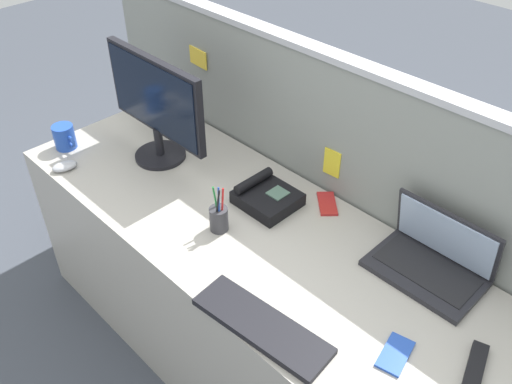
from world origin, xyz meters
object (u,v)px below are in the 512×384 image
object	(u,v)px
coffee_mug	(65,137)
tv_remote	(475,368)
laptop	(433,257)
cell_phone_blue_case	(395,354)
computer_mouse_right_hand	(65,166)
desk_phone	(266,197)
pen_cup	(219,218)
desktop_monitor	(156,103)
keyboard_main	(262,325)
cell_phone_red_case	(327,204)

from	to	relation	value
coffee_mug	tv_remote	bearing A→B (deg)	7.36
laptop	cell_phone_blue_case	bearing A→B (deg)	-73.28
computer_mouse_right_hand	tv_remote	world-z (taller)	computer_mouse_right_hand
cell_phone_blue_case	coffee_mug	distance (m)	1.60
cell_phone_blue_case	tv_remote	size ratio (longest dim) A/B	0.77
desk_phone	pen_cup	bearing A→B (deg)	-93.53
desktop_monitor	cell_phone_blue_case	bearing A→B (deg)	-6.20
computer_mouse_right_hand	cell_phone_blue_case	distance (m)	1.46
desktop_monitor	keyboard_main	bearing A→B (deg)	-19.89
cell_phone_red_case	tv_remote	xyz separation A→B (m)	(0.74, -0.27, 0.01)
cell_phone_blue_case	coffee_mug	xyz separation A→B (m)	(-1.59, -0.12, 0.05)
desk_phone	coffee_mug	distance (m)	0.93
desktop_monitor	cell_phone_red_case	bearing A→B (deg)	19.30
desktop_monitor	pen_cup	size ratio (longest dim) A/B	3.00
keyboard_main	cell_phone_blue_case	xyz separation A→B (m)	(0.33, 0.20, -0.01)
desk_phone	computer_mouse_right_hand	size ratio (longest dim) A/B	2.11
desktop_monitor	tv_remote	size ratio (longest dim) A/B	3.25
desk_phone	laptop	bearing A→B (deg)	12.27
laptop	computer_mouse_right_hand	world-z (taller)	laptop
desktop_monitor	computer_mouse_right_hand	distance (m)	0.46
laptop	cell_phone_blue_case	xyz separation A→B (m)	(0.11, -0.36, -0.05)
computer_mouse_right_hand	pen_cup	size ratio (longest dim) A/B	0.54
cell_phone_red_case	coffee_mug	xyz separation A→B (m)	(-1.04, -0.49, 0.05)
laptop	keyboard_main	size ratio (longest dim) A/B	0.81
desktop_monitor	cell_phone_blue_case	distance (m)	1.28
tv_remote	computer_mouse_right_hand	bearing A→B (deg)	174.02
laptop	desk_phone	distance (m)	0.63
keyboard_main	cell_phone_blue_case	bearing A→B (deg)	25.90
tv_remote	desk_phone	bearing A→B (deg)	155.97
computer_mouse_right_hand	cell_phone_red_case	bearing A→B (deg)	46.74
cell_phone_red_case	cell_phone_blue_case	distance (m)	0.67
pen_cup	laptop	bearing A→B (deg)	29.53
keyboard_main	cell_phone_red_case	bearing A→B (deg)	106.32
computer_mouse_right_hand	cell_phone_blue_case	bearing A→B (deg)	21.60
coffee_mug	laptop	bearing A→B (deg)	17.72
laptop	coffee_mug	xyz separation A→B (m)	(-1.48, -0.47, -0.00)
pen_cup	cell_phone_blue_case	distance (m)	0.74
desk_phone	keyboard_main	xyz separation A→B (m)	(0.40, -0.42, -0.02)
keyboard_main	cell_phone_red_case	world-z (taller)	keyboard_main
desk_phone	tv_remote	distance (m)	0.91
pen_cup	desktop_monitor	bearing A→B (deg)	165.34
pen_cup	cell_phone_blue_case	size ratio (longest dim) A/B	1.40
computer_mouse_right_hand	cell_phone_red_case	xyz separation A→B (m)	(0.89, 0.58, -0.01)
cell_phone_blue_case	tv_remote	world-z (taller)	tv_remote
desktop_monitor	tv_remote	bearing A→B (deg)	-0.92
pen_cup	coffee_mug	distance (m)	0.86
pen_cup	cell_phone_red_case	bearing A→B (deg)	64.37
keyboard_main	computer_mouse_right_hand	distance (m)	1.12
cell_phone_blue_case	desk_phone	bearing A→B (deg)	150.42
desk_phone	coffee_mug	size ratio (longest dim) A/B	1.66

